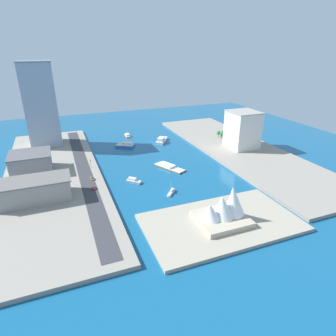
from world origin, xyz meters
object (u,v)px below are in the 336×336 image
object	(u,v)px
barge_flat_brown	(168,167)
tower_tall_glass	(41,105)
water_taxi_orange	(127,135)
carpark_squat_concrete	(34,190)
ferry_white_commuter	(162,140)
warehouse_low_gray	(31,162)
pickup_red	(94,188)
catamaran_blue	(126,145)
yacht_sleek_gray	(134,181)
taxi_yellow_cab	(92,178)
hotel_broad_white	(242,129)
traffic_light_waterfront	(91,162)
sailboat_small_white	(171,192)
opera_landmark	(224,209)

from	to	relation	value
barge_flat_brown	tower_tall_glass	xyz separation A→B (m)	(92.92, -95.69, 40.84)
water_taxi_orange	carpark_squat_concrete	size ratio (longest dim) A/B	0.31
ferry_white_commuter	warehouse_low_gray	size ratio (longest dim) A/B	0.77
pickup_red	catamaran_blue	bearing A→B (deg)	-116.53
water_taxi_orange	ferry_white_commuter	size ratio (longest dim) A/B	0.60
ferry_white_commuter	carpark_squat_concrete	world-z (taller)	carpark_squat_concrete
ferry_white_commuter	pickup_red	xyz separation A→B (m)	(82.66, 87.83, 1.19)
yacht_sleek_gray	taxi_yellow_cab	xyz separation A→B (m)	(28.54, -11.31, 1.97)
barge_flat_brown	catamaran_blue	bearing A→B (deg)	-73.38
water_taxi_orange	yacht_sleek_gray	size ratio (longest dim) A/B	1.29
pickup_red	taxi_yellow_cab	xyz separation A→B (m)	(-1.04, -15.90, -0.01)
taxi_yellow_cab	barge_flat_brown	bearing A→B (deg)	-175.28
hotel_broad_white	taxi_yellow_cab	world-z (taller)	hotel_broad_white
warehouse_low_gray	carpark_squat_concrete	size ratio (longest dim) A/B	0.66
yacht_sleek_gray	traffic_light_waterfront	size ratio (longest dim) A/B	1.69
ferry_white_commuter	sailboat_small_white	bearing A→B (deg)	72.85
barge_flat_brown	sailboat_small_white	world-z (taller)	sailboat_small_white
catamaran_blue	tower_tall_glass	world-z (taller)	tower_tall_glass
carpark_squat_concrete	opera_landmark	distance (m)	118.91
barge_flat_brown	pickup_red	distance (m)	67.21
ferry_white_commuter	taxi_yellow_cab	xyz separation A→B (m)	(81.62, 71.93, 1.17)
catamaran_blue	warehouse_low_gray	world-z (taller)	warehouse_low_gray
ferry_white_commuter	taxi_yellow_cab	distance (m)	108.79
sailboat_small_white	hotel_broad_white	size ratio (longest dim) A/B	0.29
pickup_red	sailboat_small_white	bearing A→B (deg)	156.19
opera_landmark	catamaran_blue	bearing A→B (deg)	-82.94
catamaran_blue	tower_tall_glass	xyz separation A→B (m)	(72.99, -28.94, 40.21)
sailboat_small_white	warehouse_low_gray	size ratio (longest dim) A/B	0.33
water_taxi_orange	tower_tall_glass	world-z (taller)	tower_tall_glass
barge_flat_brown	catamaran_blue	distance (m)	69.67
taxi_yellow_cab	opera_landmark	world-z (taller)	opera_landmark
tower_tall_glass	pickup_red	distance (m)	126.38
carpark_squat_concrete	traffic_light_waterfront	distance (m)	58.13
warehouse_low_gray	pickup_red	xyz separation A→B (m)	(-40.47, 48.05, -6.82)
barge_flat_brown	opera_landmark	distance (m)	87.49
ferry_white_commuter	opera_landmark	xyz separation A→B (m)	(19.78, 153.78, 7.72)
sailboat_small_white	carpark_squat_concrete	bearing A→B (deg)	-13.10
yacht_sleek_gray	carpark_squat_concrete	distance (m)	67.45
warehouse_low_gray	carpark_squat_concrete	distance (m)	49.74
barge_flat_brown	yacht_sleek_gray	bearing A→B (deg)	25.75
yacht_sleek_gray	catamaran_blue	xyz separation A→B (m)	(-14.27, -83.25, 0.32)
ferry_white_commuter	catamaran_blue	bearing A→B (deg)	-0.01
warehouse_low_gray	carpark_squat_concrete	bearing A→B (deg)	93.91
water_taxi_orange	barge_flat_brown	bearing A→B (deg)	95.44
water_taxi_orange	opera_landmark	xyz separation A→B (m)	(-8.70, 187.82, 8.72)
sailboat_small_white	water_taxi_orange	bearing A→B (deg)	-92.11
opera_landmark	sailboat_small_white	bearing A→B (deg)	-72.52
warehouse_low_gray	hotel_broad_white	world-z (taller)	hotel_broad_white
water_taxi_orange	catamaran_blue	xyz separation A→B (m)	(10.33, 34.03, 0.52)
sailboat_small_white	taxi_yellow_cab	world-z (taller)	sailboat_small_white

